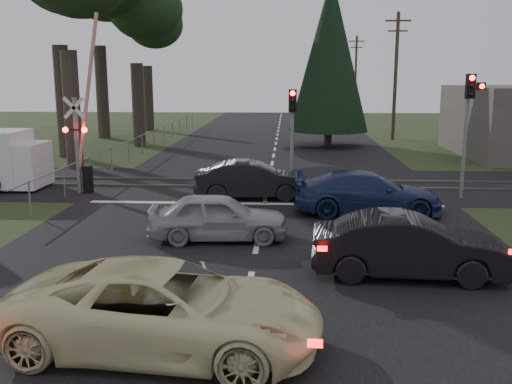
# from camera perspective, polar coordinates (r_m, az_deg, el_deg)

# --- Properties ---
(ground) EXTENTS (120.00, 120.00, 0.00)m
(ground) POSITION_cam_1_polar(r_m,az_deg,el_deg) (13.10, -0.65, -9.20)
(ground) COLOR #2A3417
(ground) RESTS_ON ground
(road) EXTENTS (14.00, 100.00, 0.01)m
(road) POSITION_cam_1_polar(r_m,az_deg,el_deg) (22.71, 1.05, -0.19)
(road) COLOR black
(road) RESTS_ON ground
(rail_corridor) EXTENTS (120.00, 8.00, 0.01)m
(rail_corridor) POSITION_cam_1_polar(r_m,az_deg,el_deg) (24.67, 1.23, 0.77)
(rail_corridor) COLOR black
(rail_corridor) RESTS_ON ground
(stop_line) EXTENTS (13.00, 0.35, 0.00)m
(stop_line) POSITION_cam_1_polar(r_m,az_deg,el_deg) (20.96, 0.86, -1.18)
(stop_line) COLOR silver
(stop_line) RESTS_ON ground
(rail_near) EXTENTS (120.00, 0.12, 0.10)m
(rail_near) POSITION_cam_1_polar(r_m,az_deg,el_deg) (23.88, 1.16, 0.51)
(rail_near) COLOR #59544C
(rail_near) RESTS_ON ground
(rail_far) EXTENTS (120.00, 0.12, 0.10)m
(rail_far) POSITION_cam_1_polar(r_m,az_deg,el_deg) (25.45, 1.29, 1.20)
(rail_far) COLOR #59544C
(rail_far) RESTS_ON ground
(crossing_signal) EXTENTS (1.62, 0.38, 6.96)m
(crossing_signal) POSITION_cam_1_polar(r_m,az_deg,el_deg) (23.59, -16.96, 4.80)
(crossing_signal) COLOR slate
(crossing_signal) RESTS_ON ground
(traffic_signal_right) EXTENTS (0.68, 0.48, 4.70)m
(traffic_signal_right) POSITION_cam_1_polar(r_m,az_deg,el_deg) (22.75, 20.56, 7.52)
(traffic_signal_right) COLOR slate
(traffic_signal_right) RESTS_ON ground
(traffic_signal_center) EXTENTS (0.32, 0.48, 4.10)m
(traffic_signal_center) POSITION_cam_1_polar(r_m,az_deg,el_deg) (22.97, 3.65, 6.99)
(traffic_signal_center) COLOR slate
(traffic_signal_center) RESTS_ON ground
(utility_pole_mid) EXTENTS (1.80, 0.26, 9.00)m
(utility_pole_mid) POSITION_cam_1_polar(r_m,az_deg,el_deg) (42.91, 13.79, 11.40)
(utility_pole_mid) COLOR #4C3D2D
(utility_pole_mid) RESTS_ON ground
(utility_pole_far) EXTENTS (1.80, 0.26, 9.00)m
(utility_pole_far) POSITION_cam_1_polar(r_m,az_deg,el_deg) (67.65, 9.93, 11.53)
(utility_pole_far) COLOR #4C3D2D
(utility_pole_far) RESTS_ON ground
(euc_tree_e) EXTENTS (6.00, 6.00, 13.20)m
(euc_tree_e) POSITION_cam_1_polar(r_m,az_deg,el_deg) (49.88, -11.01, 17.02)
(euc_tree_e) COLOR #473D33
(euc_tree_e) RESTS_ON ground
(conifer_tree) EXTENTS (5.20, 5.20, 11.00)m
(conifer_tree) POSITION_cam_1_polar(r_m,az_deg,el_deg) (38.33, 7.41, 13.54)
(conifer_tree) COLOR #473D33
(conifer_tree) RESTS_ON ground
(fence_left) EXTENTS (0.10, 36.00, 1.20)m
(fence_left) POSITION_cam_1_polar(r_m,az_deg,el_deg) (36.08, -10.68, 4.02)
(fence_left) COLOR slate
(fence_left) RESTS_ON ground
(cream_coupe) EXTENTS (5.64, 3.04, 1.50)m
(cream_coupe) POSITION_cam_1_polar(r_m,az_deg,el_deg) (10.04, -9.07, -11.44)
(cream_coupe) COLOR beige
(cream_coupe) RESTS_ON ground
(dark_hatchback) EXTENTS (4.56, 1.81, 1.48)m
(dark_hatchback) POSITION_cam_1_polar(r_m,az_deg,el_deg) (13.80, 15.01, -5.29)
(dark_hatchback) COLOR black
(dark_hatchback) RESTS_ON ground
(silver_car) EXTENTS (4.08, 1.89, 1.35)m
(silver_car) POSITION_cam_1_polar(r_m,az_deg,el_deg) (16.33, -3.79, -2.50)
(silver_car) COLOR #95989D
(silver_car) RESTS_ON ground
(blue_sedan) EXTENTS (5.01, 2.09, 1.45)m
(blue_sedan) POSITION_cam_1_polar(r_m,az_deg,el_deg) (19.69, 11.06, -0.11)
(blue_sedan) COLOR navy
(blue_sedan) RESTS_ON ground
(dark_car_far) EXTENTS (4.44, 1.78, 1.43)m
(dark_car_far) POSITION_cam_1_polar(r_m,az_deg,el_deg) (21.78, -0.38, 1.21)
(dark_car_far) COLOR black
(dark_car_far) RESTS_ON ground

